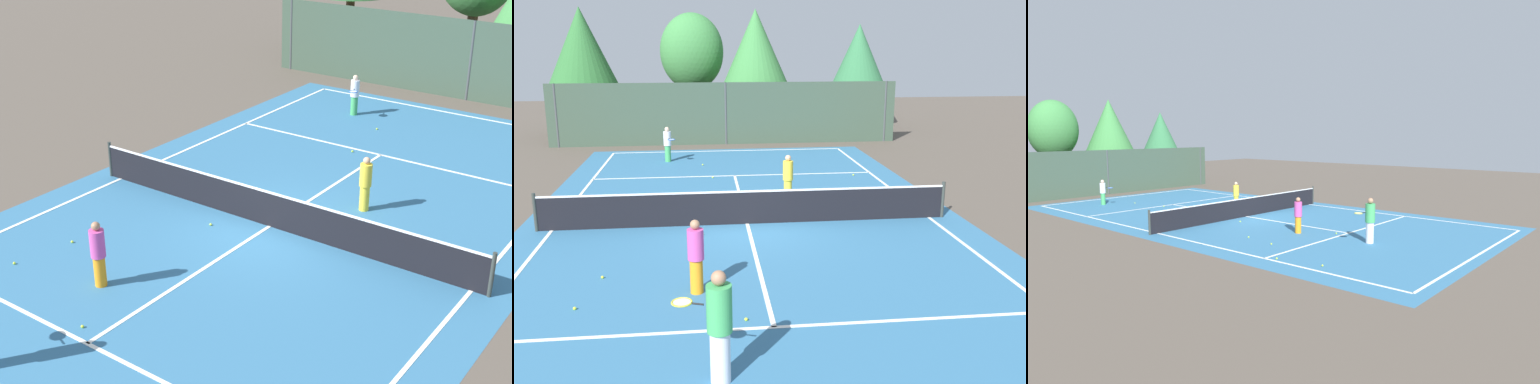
% 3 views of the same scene
% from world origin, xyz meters
% --- Properties ---
extents(ground_plane, '(80.00, 80.00, 0.00)m').
position_xyz_m(ground_plane, '(0.00, 0.00, 0.00)').
color(ground_plane, brown).
extents(court_surface, '(13.00, 25.00, 0.01)m').
position_xyz_m(court_surface, '(0.00, 0.00, 0.00)').
color(court_surface, teal).
rests_on(court_surface, ground_plane).
extents(tennis_net, '(11.90, 0.10, 1.10)m').
position_xyz_m(tennis_net, '(0.00, 0.00, 0.51)').
color(tennis_net, '#333833').
rests_on(tennis_net, ground_plane).
extents(perimeter_fence, '(18.00, 0.12, 3.20)m').
position_xyz_m(perimeter_fence, '(0.00, 14.00, 1.60)').
color(perimeter_fence, '#384C3D').
rests_on(perimeter_fence, ground_plane).
extents(player_0, '(0.58, 0.91, 1.55)m').
position_xyz_m(player_0, '(-2.78, 9.64, 0.80)').
color(player_0, '#3FA559').
rests_on(player_0, ground_plane).
extents(player_2, '(0.34, 0.34, 1.60)m').
position_xyz_m(player_2, '(-1.42, -4.67, 0.82)').
color(player_2, orange).
rests_on(player_2, ground_plane).
extents(player_3, '(0.33, 0.33, 1.57)m').
position_xyz_m(player_3, '(1.54, 2.34, 0.80)').
color(player_3, yellow).
rests_on(player_3, ground_plane).
extents(ball_crate, '(0.42, 0.38, 0.43)m').
position_xyz_m(ball_crate, '(-0.19, 0.90, 0.18)').
color(ball_crate, green).
rests_on(ball_crate, ground_plane).
extents(tennis_ball_0, '(0.07, 0.07, 0.07)m').
position_xyz_m(tennis_ball_0, '(-0.49, -6.07, 0.03)').
color(tennis_ball_0, '#CCE533').
rests_on(tennis_ball_0, ground_plane).
extents(tennis_ball_1, '(0.07, 0.07, 0.07)m').
position_xyz_m(tennis_ball_1, '(-3.81, -5.22, 0.03)').
color(tennis_ball_1, '#CCE533').
rests_on(tennis_ball_1, ground_plane).
extents(tennis_ball_2, '(0.07, 0.07, 0.07)m').
position_xyz_m(tennis_ball_2, '(-1.26, 8.59, 0.03)').
color(tennis_ball_2, '#CCE533').
rests_on(tennis_ball_2, ground_plane).
extents(tennis_ball_5, '(0.07, 0.07, 0.07)m').
position_xyz_m(tennis_ball_5, '(-3.53, -3.68, 0.03)').
color(tennis_ball_5, '#CCE533').
rests_on(tennis_ball_5, ground_plane).
extents(tennis_ball_6, '(0.07, 0.07, 0.07)m').
position_xyz_m(tennis_ball_6, '(-0.88, 6.09, 0.03)').
color(tennis_ball_6, '#CCE533').
rests_on(tennis_ball_6, ground_plane).
extents(tennis_ball_7, '(0.07, 0.07, 0.07)m').
position_xyz_m(tennis_ball_7, '(-1.29, -0.88, 0.03)').
color(tennis_ball_7, '#CCE533').
rests_on(tennis_ball_7, ground_plane).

